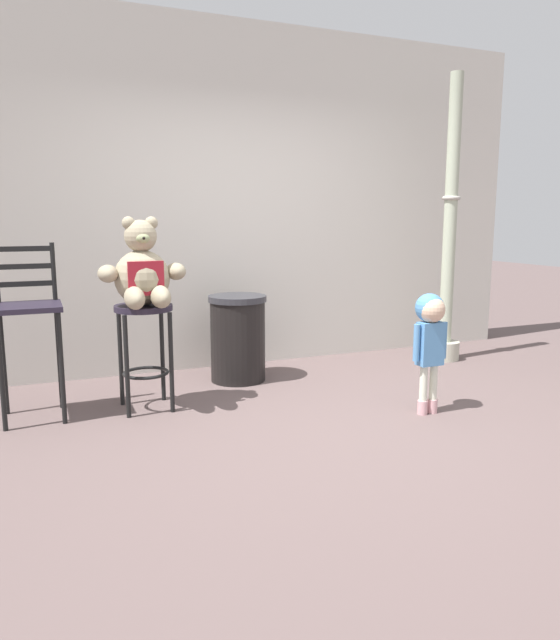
{
  "coord_description": "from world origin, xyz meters",
  "views": [
    {
      "loc": [
        -1.68,
        -3.21,
        1.37
      ],
      "look_at": [
        -0.07,
        0.64,
        0.65
      ],
      "focal_mm": 33.26,
      "sensor_mm": 36.0,
      "label": 1
    }
  ],
  "objects_px": {
    "teddy_bear": "(143,274)",
    "trash_bin": "(238,338)",
    "bar_stool_with_teddy": "(144,335)",
    "child_walking": "(430,327)",
    "lamppost": "(449,252)",
    "bar_chair_empty": "(28,317)"
  },
  "relations": [
    {
      "from": "child_walking",
      "to": "trash_bin",
      "type": "distance_m",
      "value": 1.67
    },
    {
      "from": "bar_stool_with_teddy",
      "to": "teddy_bear",
      "type": "xyz_separation_m",
      "value": [
        0.0,
        -0.03,
        0.44
      ]
    },
    {
      "from": "bar_chair_empty",
      "to": "lamppost",
      "type": "bearing_deg",
      "value": 4.66
    },
    {
      "from": "teddy_bear",
      "to": "lamppost",
      "type": "distance_m",
      "value": 2.99
    },
    {
      "from": "child_walking",
      "to": "lamppost",
      "type": "distance_m",
      "value": 1.76
    },
    {
      "from": "teddy_bear",
      "to": "child_walking",
      "type": "relative_size",
      "value": 0.72
    },
    {
      "from": "teddy_bear",
      "to": "trash_bin",
      "type": "height_order",
      "value": "teddy_bear"
    },
    {
      "from": "bar_stool_with_teddy",
      "to": "teddy_bear",
      "type": "distance_m",
      "value": 0.44
    },
    {
      "from": "child_walking",
      "to": "trash_bin",
      "type": "xyz_separation_m",
      "value": [
        -0.96,
        1.34,
        -0.25
      ]
    },
    {
      "from": "bar_stool_with_teddy",
      "to": "bar_chair_empty",
      "type": "bearing_deg",
      "value": 172.31
    },
    {
      "from": "child_walking",
      "to": "bar_chair_empty",
      "type": "xyz_separation_m",
      "value": [
        -2.57,
        0.97,
        0.09
      ]
    },
    {
      "from": "child_walking",
      "to": "lamppost",
      "type": "bearing_deg",
      "value": 105.11
    },
    {
      "from": "bar_stool_with_teddy",
      "to": "lamppost",
      "type": "relative_size",
      "value": 0.28
    },
    {
      "from": "trash_bin",
      "to": "lamppost",
      "type": "height_order",
      "value": "lamppost"
    },
    {
      "from": "teddy_bear",
      "to": "trash_bin",
      "type": "bearing_deg",
      "value": 30.28
    },
    {
      "from": "teddy_bear",
      "to": "trash_bin",
      "type": "xyz_separation_m",
      "value": [
        0.86,
        0.5,
        -0.62
      ]
    },
    {
      "from": "lamppost",
      "to": "teddy_bear",
      "type": "bearing_deg",
      "value": -171.61
    },
    {
      "from": "child_walking",
      "to": "lamppost",
      "type": "xyz_separation_m",
      "value": [
        1.14,
        1.28,
        0.43
      ]
    },
    {
      "from": "child_walking",
      "to": "bar_stool_with_teddy",
      "type": "bearing_deg",
      "value": -148.75
    },
    {
      "from": "trash_bin",
      "to": "bar_chair_empty",
      "type": "xyz_separation_m",
      "value": [
        -1.61,
        -0.37,
        0.34
      ]
    },
    {
      "from": "bar_stool_with_teddy",
      "to": "trash_bin",
      "type": "height_order",
      "value": "bar_stool_with_teddy"
    },
    {
      "from": "bar_stool_with_teddy",
      "to": "child_walking",
      "type": "height_order",
      "value": "child_walking"
    }
  ]
}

